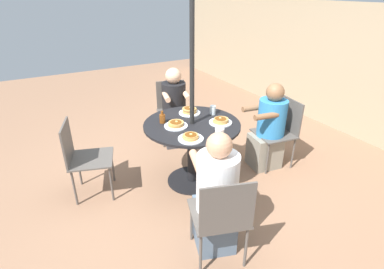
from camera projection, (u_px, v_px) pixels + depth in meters
The scene contains 18 objects.
ground_plane at pixel (192, 180), 3.63m from camera, with size 12.00×12.00×0.00m, color #8C664C.
back_fence at pixel (357, 73), 4.43m from camera, with size 10.00×0.06×1.92m, color tan.
patio_table at pixel (192, 137), 3.37m from camera, with size 1.07×1.07×0.76m.
umbrella_pole at pixel (192, 85), 3.10m from camera, with size 0.05×0.05×2.39m, color black.
patio_chair_north at pixel (172, 107), 4.45m from camera, with size 0.55×0.55×0.87m.
diner_north at pixel (175, 110), 4.29m from camera, with size 0.53×0.44×1.12m.
patio_chair_east at pixel (82, 155), 3.19m from camera, with size 0.56×0.56×0.87m.
patio_chair_south at pixel (222, 214), 2.36m from camera, with size 0.56×0.56×0.87m.
diner_south at pixel (216, 199), 2.50m from camera, with size 0.52×0.46×1.14m.
patio_chair_west at pixel (280, 128), 3.79m from camera, with size 0.51×0.51×0.87m.
diner_west at pixel (269, 130), 3.74m from camera, with size 0.40×0.53×1.10m.
pancake_plate_a at pixel (191, 137), 2.94m from camera, with size 0.25×0.25×0.06m.
pancake_plate_b at pixel (221, 121), 3.29m from camera, with size 0.25×0.25×0.06m.
pancake_plate_c at pixel (176, 125), 3.21m from camera, with size 0.25×0.25×0.06m.
pancake_plate_d at pixel (189, 111), 3.54m from camera, with size 0.25×0.25×0.08m.
syrup_bottle at pixel (162, 118), 3.29m from camera, with size 0.09×0.07×0.14m.
coffee_cup at pixel (220, 133), 2.96m from camera, with size 0.09×0.09×0.10m.
drinking_glass_a at pixel (213, 110), 3.51m from camera, with size 0.07×0.07×0.11m, color silver.
Camera 1 is at (2.63, -1.47, 2.11)m, focal length 28.00 mm.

